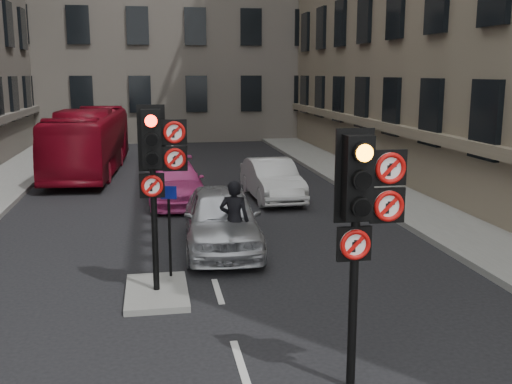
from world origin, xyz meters
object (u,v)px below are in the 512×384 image
object	(u,v)px
car_pink	(175,182)
car_white	(272,180)
motorcyclist	(234,221)
info_sign	(169,218)
signal_near	(363,205)
motorcycle	(239,204)
bus_red	(89,141)
car_silver	(221,218)
signal_far	(157,158)

from	to	relation	value
car_pink	car_white	bearing A→B (deg)	-4.26
car_white	motorcyclist	world-z (taller)	motorcyclist
motorcyclist	info_sign	bearing A→B (deg)	56.27
signal_near	motorcycle	world-z (taller)	signal_near
signal_near	bus_red	xyz separation A→B (m)	(-5.33, 19.18, -1.20)
car_silver	car_pink	xyz separation A→B (m)	(-0.90, 5.69, -0.11)
signal_far	car_silver	distance (m)	3.85
car_pink	signal_near	bearing A→B (deg)	-83.14
signal_near	car_pink	xyz separation A→B (m)	(-1.96, 12.64, -1.92)
bus_red	motorcyclist	distance (m)	13.96
signal_near	signal_far	xyz separation A→B (m)	(-2.60, 4.00, 0.12)
signal_near	motorcyclist	xyz separation A→B (m)	(-0.88, 5.96, -1.64)
signal_far	car_white	xyz separation A→B (m)	(3.93, 8.51, -2.02)
signal_far	car_pink	bearing A→B (deg)	85.79
info_sign	car_pink	bearing A→B (deg)	102.06
info_sign	motorcyclist	bearing A→B (deg)	54.04
motorcyclist	car_white	bearing A→B (deg)	-91.28
car_silver	motorcycle	size ratio (longest dim) A/B	2.83
motorcyclist	info_sign	world-z (taller)	info_sign
signal_far	signal_near	bearing A→B (deg)	-56.98
info_sign	bus_red	bearing A→B (deg)	116.63
motorcycle	info_sign	bearing A→B (deg)	-120.41
signal_far	motorcyclist	world-z (taller)	signal_far
car_pink	motorcyclist	xyz separation A→B (m)	(1.08, -6.68, 0.28)
car_pink	motorcyclist	bearing A→B (deg)	-82.76
signal_far	info_sign	size ratio (longest dim) A/B	1.87
bus_red	motorcycle	world-z (taller)	bus_red
signal_far	bus_red	distance (m)	15.48
signal_near	car_white	size ratio (longest dim) A/B	0.86
signal_far	car_white	size ratio (longest dim) A/B	0.86
signal_far	car_white	distance (m)	9.59
car_silver	car_white	bearing A→B (deg)	69.81
signal_far	motorcycle	bearing A→B (deg)	67.49
car_white	motorcyclist	bearing A→B (deg)	-111.07
motorcyclist	info_sign	xyz separation A→B (m)	(-1.51, -1.22, 0.41)
car_silver	bus_red	xyz separation A→B (m)	(-4.27, 12.23, 0.61)
signal_far	bus_red	world-z (taller)	signal_far
signal_far	car_white	world-z (taller)	signal_far
motorcyclist	car_silver	bearing A→B (deg)	-62.42
car_silver	motorcyclist	bearing A→B (deg)	-76.69
motorcycle	car_silver	bearing A→B (deg)	-113.81
bus_red	info_sign	bearing A→B (deg)	-75.12
motorcyclist	motorcycle	bearing A→B (deg)	-82.65
info_sign	signal_far	bearing A→B (deg)	-90.99
car_silver	info_sign	size ratio (longest dim) A/B	2.36
bus_red	motorcycle	distance (m)	10.75
signal_far	car_white	bearing A→B (deg)	65.21
car_white	car_pink	bearing A→B (deg)	175.27
car_silver	motorcycle	bearing A→B (deg)	76.27
signal_far	info_sign	world-z (taller)	signal_far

